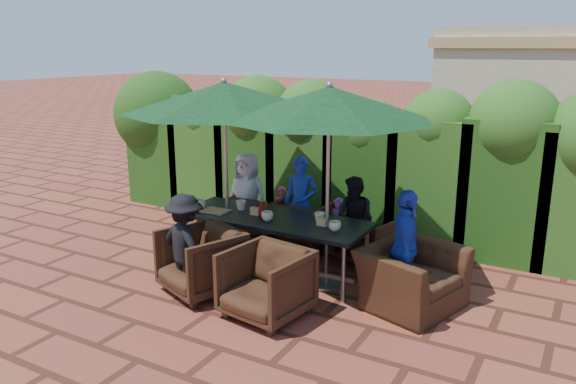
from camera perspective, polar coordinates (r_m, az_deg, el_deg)
The scene contains 30 objects.
ground at distance 7.20m, azimuth -2.53°, elevation -8.67°, with size 80.00×80.00×0.00m, color brown.
dining_table at distance 7.11m, azimuth -1.59°, elevation -3.15°, with size 2.48×0.90×0.75m.
umbrella_left at distance 7.25m, azimuth -6.50°, elevation 9.53°, with size 2.64×2.64×2.46m.
umbrella_right at distance 6.45m, azimuth 4.20°, elevation 8.93°, with size 2.45×2.45×2.46m.
chair_far_left at distance 8.35m, azimuth -2.90°, elevation -2.44°, with size 0.77×0.72×0.79m, color black.
chair_far_mid at distance 8.01m, azimuth 1.32°, elevation -3.17°, with size 0.77×0.72×0.79m, color black.
chair_far_right at distance 7.64m, azimuth 8.25°, elevation -4.51°, with size 0.70×0.66×0.72m, color black.
chair_near_left at distance 6.73m, azimuth -8.83°, elevation -6.65°, with size 0.83×0.78×0.85m, color black.
chair_near_right at distance 6.08m, azimuth -2.24°, elevation -8.95°, with size 0.81×0.76×0.83m, color black.
chair_end_right at distance 6.43m, azimuth 12.49°, elevation -7.53°, with size 1.06×0.69×0.92m, color black.
adult_far_left at distance 8.29m, azimuth -4.13°, elevation -0.56°, with size 0.67×0.40×1.35m, color silver.
adult_far_mid at distance 7.95m, azimuth 1.31°, elevation -1.19°, with size 0.49×0.40×1.36m, color #213DB6.
adult_far_right at distance 7.59m, azimuth 6.80°, elevation -2.82°, with size 0.56×0.34×1.17m, color black.
adult_near_left at distance 6.66m, azimuth -10.35°, elevation -5.29°, with size 0.78×0.36×1.21m, color black.
adult_end_right at distance 6.42m, azimuth 11.80°, elevation -5.56°, with size 0.78×0.39×1.33m, color #213DB6.
child_left at distance 8.37m, azimuth -0.62°, elevation -2.23°, with size 0.30×0.24×0.83m, color #F1557B.
child_right at distance 7.84m, azimuth 5.09°, elevation -3.53°, with size 0.29×0.24×0.82m, color #A255B8.
pedestrian_a at distance 10.35m, azimuth 16.38°, elevation 3.28°, with size 1.70×0.61×1.83m, color green.
pedestrian_b at distance 10.27m, azimuth 22.44°, elevation 1.92°, with size 0.75×0.46×1.56m, color #F1557B.
cup_a at distance 7.51m, azimuth -9.00°, elevation -1.25°, with size 0.17×0.17×0.13m, color beige.
cup_b at distance 7.41m, azimuth -4.80°, elevation -1.35°, with size 0.13×0.13×0.13m, color beige.
cup_c at distance 6.94m, azimuth -2.12°, elevation -2.46°, with size 0.15×0.15×0.12m, color beige.
cup_d at distance 6.88m, azimuth 3.23°, elevation -2.61°, with size 0.13×0.13×0.13m, color beige.
cup_e at distance 6.59m, azimuth 4.77°, elevation -3.46°, with size 0.15×0.15×0.11m, color beige.
ketchup_bottle at distance 7.15m, azimuth -2.71°, elevation -1.74°, with size 0.04×0.04×0.17m, color #B20C0A.
sauce_bottle at distance 7.19m, azimuth -2.24°, elevation -1.64°, with size 0.04×0.04×0.17m, color #4C230C.
serving_tray at distance 7.39m, azimuth -7.36°, elevation -1.91°, with size 0.35×0.25×0.02m, color #A97751.
number_block_left at distance 7.18m, azimuth -3.36°, elevation -1.95°, with size 0.12×0.06×0.10m, color tan.
number_block_right at distance 6.76m, azimuth 3.45°, elevation -3.03°, with size 0.12×0.06×0.10m, color tan.
hedge_wall at distance 8.80m, azimuth 5.44°, elevation 4.61°, with size 9.10×1.60×2.43m.
Camera 1 is at (3.50, -5.61, 2.86)m, focal length 35.00 mm.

